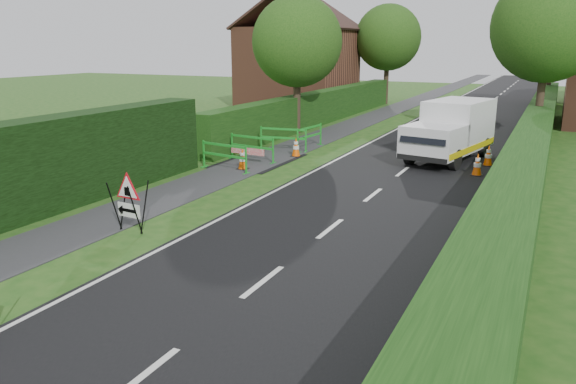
% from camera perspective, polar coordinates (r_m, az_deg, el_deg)
% --- Properties ---
extents(ground, '(120.00, 120.00, 0.00)m').
position_cam_1_polar(ground, '(11.40, -16.30, -8.45)').
color(ground, '#1E4C15').
rests_on(ground, ground).
extents(road_surface, '(6.00, 90.00, 0.02)m').
position_cam_1_polar(road_surface, '(43.17, 19.39, 8.16)').
color(road_surface, black).
rests_on(road_surface, ground).
extents(footpath, '(2.00, 90.00, 0.02)m').
position_cam_1_polar(footpath, '(44.10, 12.22, 8.79)').
color(footpath, '#2D2D30').
rests_on(footpath, ground).
extents(hedge_west_far, '(1.00, 24.00, 1.80)m').
position_cam_1_polar(hedge_west_far, '(32.39, 3.23, 7.01)').
color(hedge_west_far, '#14380F').
rests_on(hedge_west_far, ground).
extents(hedge_east, '(1.20, 50.00, 1.50)m').
position_cam_1_polar(hedge_east, '(24.10, 23.51, 3.09)').
color(hedge_east, '#14380F').
rests_on(hedge_east, ground).
extents(house_west, '(7.50, 7.40, 7.88)m').
position_cam_1_polar(house_west, '(41.45, 1.07, 12.76)').
color(house_west, brown).
rests_on(house_west, ground).
extents(tree_nw, '(4.40, 4.40, 6.70)m').
position_cam_1_polar(tree_nw, '(28.26, 0.94, 15.01)').
color(tree_nw, '#2D2116').
rests_on(tree_nw, ground).
extents(tree_ne, '(5.20, 5.20, 7.79)m').
position_cam_1_polar(tree_ne, '(29.71, 24.94, 15.02)').
color(tree_ne, '#2D2116').
rests_on(tree_ne, ground).
extents(tree_fw, '(4.80, 4.80, 7.24)m').
position_cam_1_polar(tree_fw, '(43.32, 10.12, 15.18)').
color(tree_fw, '#2D2116').
rests_on(tree_fw, ground).
extents(tree_fe, '(4.20, 4.20, 6.33)m').
position_cam_1_polar(tree_fe, '(45.69, 25.29, 13.24)').
color(tree_fe, '#2D2116').
rests_on(tree_fe, ground).
extents(triangle_sign, '(0.91, 0.91, 1.24)m').
position_cam_1_polar(triangle_sign, '(13.80, -16.05, -0.56)').
color(triangle_sign, black).
rests_on(triangle_sign, ground).
extents(works_van, '(2.87, 5.24, 2.27)m').
position_cam_1_polar(works_van, '(22.65, 16.27, 6.14)').
color(works_van, silver).
rests_on(works_van, ground).
extents(traffic_cone_0, '(0.38, 0.38, 0.79)m').
position_cam_1_polar(traffic_cone_0, '(20.28, 18.69, 2.67)').
color(traffic_cone_0, black).
rests_on(traffic_cone_0, ground).
extents(traffic_cone_1, '(0.38, 0.38, 0.79)m').
position_cam_1_polar(traffic_cone_1, '(22.03, 19.69, 3.50)').
color(traffic_cone_1, black).
rests_on(traffic_cone_1, ground).
extents(traffic_cone_2, '(0.38, 0.38, 0.79)m').
position_cam_1_polar(traffic_cone_2, '(24.17, 19.45, 4.46)').
color(traffic_cone_2, black).
rests_on(traffic_cone_2, ground).
extents(traffic_cone_3, '(0.38, 0.38, 0.79)m').
position_cam_1_polar(traffic_cone_3, '(20.22, -4.65, 3.38)').
color(traffic_cone_3, black).
rests_on(traffic_cone_3, ground).
extents(traffic_cone_4, '(0.38, 0.38, 0.79)m').
position_cam_1_polar(traffic_cone_4, '(22.50, 0.82, 4.59)').
color(traffic_cone_4, black).
rests_on(traffic_cone_4, ground).
extents(ped_barrier_0, '(2.09, 0.70, 1.00)m').
position_cam_1_polar(ped_barrier_0, '(20.08, -6.50, 3.94)').
color(ped_barrier_0, '#1B9525').
rests_on(ped_barrier_0, ground).
extents(ped_barrier_1, '(2.09, 0.66, 1.00)m').
position_cam_1_polar(ped_barrier_1, '(21.71, -3.68, 4.82)').
color(ped_barrier_1, '#1B9525').
rests_on(ped_barrier_1, ground).
extents(ped_barrier_2, '(2.09, 0.59, 1.00)m').
position_cam_1_polar(ped_barrier_2, '(23.74, -0.49, 5.71)').
color(ped_barrier_2, '#1B9525').
rests_on(ped_barrier_2, ground).
extents(ped_barrier_3, '(0.57, 2.09, 1.00)m').
position_cam_1_polar(ped_barrier_3, '(24.21, 2.21, 5.88)').
color(ped_barrier_3, '#1B9525').
rests_on(ped_barrier_3, ground).
extents(redwhite_plank, '(1.50, 0.18, 0.25)m').
position_cam_1_polar(redwhite_plank, '(21.47, -4.12, 2.99)').
color(redwhite_plank, red).
rests_on(redwhite_plank, ground).
extents(hatchback_car, '(2.39, 3.70, 1.17)m').
position_cam_1_polar(hatchback_car, '(33.88, 18.34, 7.64)').
color(hatchback_car, white).
rests_on(hatchback_car, ground).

